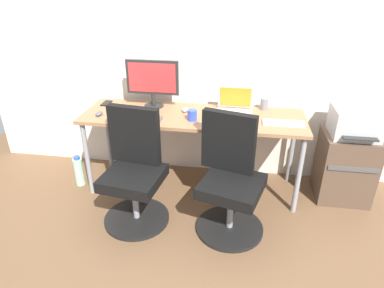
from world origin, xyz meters
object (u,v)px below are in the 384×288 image
(water_bottle_on_floor, at_px, (79,171))
(desktop_monitor, at_px, (153,80))
(open_laptop, at_px, (235,107))
(office_chair_left, at_px, (135,173))
(side_cabinet, at_px, (345,166))
(office_chair_right, at_px, (230,181))
(printer, at_px, (355,122))
(coffee_mug, at_px, (192,115))

(water_bottle_on_floor, distance_m, desktop_monitor, 1.14)
(desktop_monitor, relative_size, open_laptop, 1.55)
(office_chair_left, relative_size, water_bottle_on_floor, 3.03)
(side_cabinet, bearing_deg, water_bottle_on_floor, -175.42)
(open_laptop, bearing_deg, office_chair_right, -88.93)
(printer, height_order, coffee_mug, printer)
(side_cabinet, distance_m, open_laptop, 1.13)
(open_laptop, bearing_deg, office_chair_left, -140.34)
(office_chair_right, xyz_separation_m, printer, (1.00, 0.57, 0.32))
(office_chair_left, bearing_deg, office_chair_right, -0.14)
(office_chair_right, relative_size, water_bottle_on_floor, 3.03)
(office_chair_left, xyz_separation_m, coffee_mug, (0.41, 0.39, 0.37))
(office_chair_left, height_order, coffee_mug, office_chair_left)
(desktop_monitor, bearing_deg, coffee_mug, -34.25)
(water_bottle_on_floor, bearing_deg, printer, 4.56)
(office_chair_right, bearing_deg, desktop_monitor, 138.73)
(desktop_monitor, xyz_separation_m, open_laptop, (0.75, -0.04, -0.19))
(printer, distance_m, water_bottle_on_floor, 2.54)
(office_chair_right, relative_size, desktop_monitor, 1.96)
(printer, distance_m, coffee_mug, 1.37)
(desktop_monitor, relative_size, coffee_mug, 5.22)
(coffee_mug, bearing_deg, printer, 7.49)
(side_cabinet, xyz_separation_m, water_bottle_on_floor, (-2.47, -0.20, -0.16))
(side_cabinet, relative_size, water_bottle_on_floor, 2.00)
(office_chair_left, bearing_deg, open_laptop, 39.66)
(office_chair_right, bearing_deg, water_bottle_on_floor, 165.60)
(printer, bearing_deg, desktop_monitor, 176.83)
(open_laptop, bearing_deg, printer, -3.11)
(open_laptop, height_order, coffee_mug, open_laptop)
(side_cabinet, relative_size, printer, 1.55)
(office_chair_left, distance_m, printer, 1.88)
(desktop_monitor, bearing_deg, office_chair_right, -41.27)
(office_chair_left, relative_size, coffee_mug, 10.22)
(side_cabinet, relative_size, open_laptop, 2.00)
(side_cabinet, xyz_separation_m, open_laptop, (-1.01, 0.05, 0.49))
(office_chair_right, height_order, desktop_monitor, desktop_monitor)
(office_chair_right, xyz_separation_m, open_laptop, (-0.01, 0.63, 0.38))
(water_bottle_on_floor, distance_m, coffee_mug, 1.28)
(open_laptop, distance_m, coffee_mug, 0.42)
(printer, bearing_deg, side_cabinet, 90.00)
(office_chair_left, bearing_deg, water_bottle_on_floor, 151.82)
(office_chair_right, relative_size, printer, 2.35)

